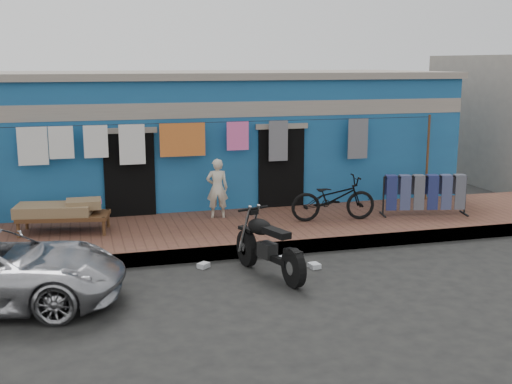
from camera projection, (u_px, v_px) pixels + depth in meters
name	position (u px, v px, depth m)	size (l,w,h in m)	color
ground	(288.00, 283.00, 10.67)	(80.00, 80.00, 0.00)	black
sidewalk	(243.00, 231.00, 13.48)	(28.00, 3.00, 0.25)	brown
curb	(262.00, 250.00, 12.11)	(28.00, 0.10, 0.25)	gray
building	(205.00, 136.00, 16.93)	(12.20, 5.20, 3.36)	#1C5287
clothesline	(189.00, 145.00, 14.09)	(10.06, 0.06, 2.10)	brown
seated_person	(217.00, 188.00, 13.96)	(0.47, 0.31, 1.31)	beige
bicycle	(333.00, 193.00, 13.74)	(0.64, 1.82, 1.18)	black
motorcycle	(269.00, 244.00, 10.91)	(1.13, 1.82, 1.11)	black
charpoy	(64.00, 217.00, 12.81)	(1.97, 1.17, 0.62)	brown
jeans_rack	(425.00, 194.00, 14.24)	(1.99, 0.80, 0.94)	black
litter_a	(204.00, 265.00, 11.44)	(0.20, 0.15, 0.09)	silver
litter_b	(281.00, 258.00, 11.86)	(0.15, 0.11, 0.07)	silver
litter_c	(314.00, 266.00, 11.43)	(0.21, 0.17, 0.09)	silver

